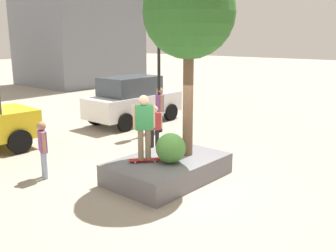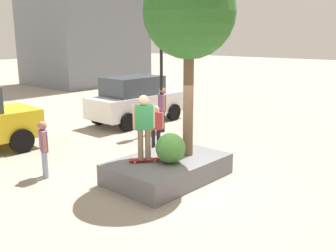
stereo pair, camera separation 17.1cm
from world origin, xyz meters
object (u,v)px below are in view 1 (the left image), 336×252
(plaza_tree, at_px, (189,14))
(police_car, at_px, (133,99))
(passerby_with_bag, at_px, (43,146))
(bystander_watching, at_px, (160,106))
(traffic_light_corner, at_px, (159,58))
(planter_ledge, at_px, (168,169))
(skateboard, at_px, (145,160))
(pedestrian_crossing, at_px, (154,125))
(skateboarder, at_px, (144,123))

(plaza_tree, relative_size, police_car, 1.11)
(passerby_with_bag, bearing_deg, bystander_watching, 11.38)
(passerby_with_bag, bearing_deg, plaza_tree, -44.65)
(plaza_tree, xyz_separation_m, traffic_light_corner, (3.12, 3.91, -1.35))
(planter_ledge, xyz_separation_m, police_car, (4.24, 5.77, 0.77))
(skateboard, distance_m, pedestrian_crossing, 2.89)
(skateboarder, xyz_separation_m, passerby_with_bag, (-1.53, 2.30, -0.71))
(passerby_with_bag, bearing_deg, traffic_light_corner, 11.25)
(skateboarder, height_order, bystander_watching, skateboarder)
(pedestrian_crossing, bearing_deg, passerby_with_bag, 171.96)
(plaza_tree, bearing_deg, pedestrian_crossing, 65.01)
(police_car, relative_size, pedestrian_crossing, 2.88)
(police_car, bearing_deg, skateboarder, -131.45)
(planter_ledge, height_order, skateboarder, skateboarder)
(plaza_tree, distance_m, skateboarder, 3.00)
(passerby_with_bag, bearing_deg, skateboard, -56.36)
(skateboarder, bearing_deg, passerby_with_bag, 123.64)
(skateboarder, bearing_deg, police_car, 48.55)
(passerby_with_bag, distance_m, pedestrian_crossing, 3.84)
(skateboard, xyz_separation_m, skateboarder, (0.00, -0.00, 0.99))
(bystander_watching, bearing_deg, traffic_light_corner, -159.38)
(police_car, relative_size, passerby_with_bag, 2.85)
(skateboarder, distance_m, pedestrian_crossing, 2.96)
(plaza_tree, height_order, traffic_light_corner, plaza_tree)
(plaza_tree, relative_size, pedestrian_crossing, 3.21)
(plaza_tree, height_order, passerby_with_bag, plaza_tree)
(planter_ledge, height_order, police_car, police_car)
(skateboard, bearing_deg, bystander_watching, 38.29)
(pedestrian_crossing, bearing_deg, police_car, 55.30)
(planter_ledge, bearing_deg, skateboarder, 154.43)
(traffic_light_corner, height_order, passerby_with_bag, traffic_light_corner)
(skateboard, height_order, passerby_with_bag, passerby_with_bag)
(traffic_light_corner, bearing_deg, planter_ledge, -135.01)
(planter_ledge, xyz_separation_m, bystander_watching, (3.84, 3.79, 0.75))
(skateboarder, relative_size, pedestrian_crossing, 1.09)
(traffic_light_corner, bearing_deg, bystander_watching, 20.62)
(planter_ledge, height_order, plaza_tree, plaza_tree)
(plaza_tree, distance_m, skateboard, 3.92)
(planter_ledge, bearing_deg, skateboard, 154.43)
(plaza_tree, relative_size, bystander_watching, 2.77)
(police_car, distance_m, pedestrian_crossing, 4.52)
(planter_ledge, relative_size, passerby_with_bag, 2.02)
(plaza_tree, xyz_separation_m, skateboard, (-1.24, 0.44, -3.69))
(police_car, height_order, traffic_light_corner, traffic_light_corner)
(skateboarder, distance_m, police_car, 7.34)
(skateboarder, xyz_separation_m, police_car, (4.84, 5.48, -0.56))
(skateboard, xyz_separation_m, police_car, (4.84, 5.48, 0.43))
(planter_ledge, relative_size, skateboarder, 1.87)
(skateboarder, relative_size, passerby_with_bag, 1.08)
(police_car, height_order, pedestrian_crossing, police_car)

